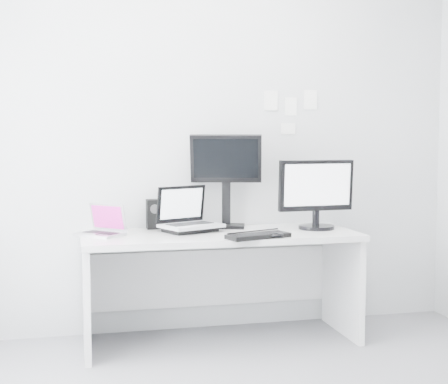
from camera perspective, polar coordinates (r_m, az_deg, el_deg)
The scene contains 13 objects.
back_wall at distance 4.52m, azimuth -1.32°, elevation 4.80°, with size 3.60×3.60×0.00m, color silver.
desk at distance 4.29m, azimuth -0.32°, elevation -8.48°, with size 1.80×0.70×0.73m, color silver.
macbook at distance 4.15m, azimuth -11.02°, elevation -2.39°, with size 0.28×0.21×0.21m, color #ABACB0.
speaker at distance 4.42m, azimuth -6.25°, elevation -1.97°, with size 0.10×0.10×0.20m, color black.
dell_laptop at distance 4.24m, azimuth -2.94°, elevation -1.48°, with size 0.37×0.29×0.31m, color #B0B2B8.
rear_monitor at distance 4.42m, azimuth 0.18°, elevation 1.08°, with size 0.49×0.18×0.67m, color black.
samsung_monitor at distance 4.41m, azimuth 8.26°, elevation -0.12°, with size 0.54×0.25×0.49m, color black.
keyboard at distance 3.99m, azimuth 3.06°, elevation -3.92°, with size 0.41×0.14×0.03m, color black.
mouse at distance 3.99m, azimuth 4.70°, elevation -3.88°, with size 0.10×0.07×0.03m, color black.
wall_note_0 at distance 4.63m, azimuth 4.20°, elevation 8.12°, with size 0.10×0.00×0.14m, color white.
wall_note_1 at distance 4.68m, azimuth 5.97°, elevation 7.59°, with size 0.09×0.00×0.13m, color white.
wall_note_2 at distance 4.73m, azimuth 7.71°, elevation 8.14°, with size 0.10×0.00×0.14m, color white.
wall_note_3 at distance 4.66m, azimuth 5.72°, elevation 5.63°, with size 0.11×0.00×0.08m, color white.
Camera 1 is at (-0.93, -2.82, 1.34)m, focal length 51.34 mm.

